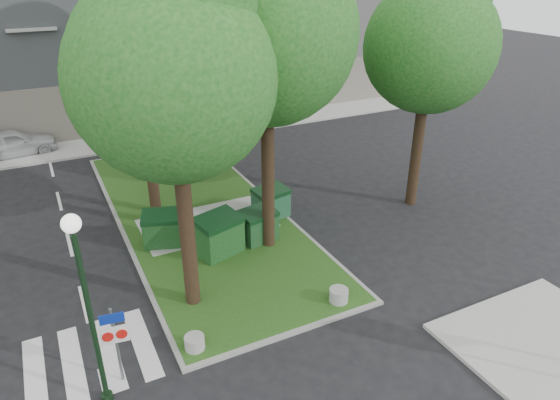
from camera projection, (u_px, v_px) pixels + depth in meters
ground at (274, 339)px, 13.82m from camera, size 120.00×120.00×0.00m
median_island at (199, 214)px, 20.42m from camera, size 6.00×16.00×0.12m
median_kerb at (199, 214)px, 20.42m from camera, size 6.30×16.30×0.10m
sidewalk_corner at (544, 342)px, 13.62m from camera, size 5.00×4.00×0.12m
building_sidewalk at (132, 140)px, 28.64m from camera, size 42.00×3.00×0.12m
zebra_crossing at (125, 347)px, 13.50m from camera, size 5.00×3.00×0.01m
tree_median_near_left at (174, 58)px, 12.10m from camera, size 5.20×5.20×10.53m
tree_median_near_right at (268, 15)px, 14.83m from camera, size 5.60×5.60×11.46m
tree_median_mid at (137, 37)px, 17.67m from camera, size 4.80×4.80×9.99m
tree_street_right at (432, 33)px, 18.50m from camera, size 5.00×5.00×10.06m
dumpster_a at (163, 229)px, 17.92m from camera, size 1.61×1.36×1.27m
dumpster_b at (219, 235)px, 17.34m from camera, size 1.83×1.51×1.46m
dumpster_c at (258, 225)px, 18.20m from camera, size 1.49×1.18×1.24m
dumpster_d at (271, 203)px, 19.82m from camera, size 1.54×1.23×1.27m
bollard_left at (195, 342)px, 13.24m from camera, size 0.53×0.53×0.38m
bollard_right at (339, 295)px, 15.06m from camera, size 0.58×0.58×0.41m
bollard_mid at (230, 240)px, 17.97m from camera, size 0.61×0.61×0.44m
litter_bin at (203, 157)px, 25.11m from camera, size 0.39×0.39×0.69m
street_lamp at (85, 292)px, 10.55m from camera, size 0.40×0.40×4.99m
traffic_sign_pole at (115, 335)px, 11.86m from camera, size 0.66×0.12×2.20m
car_white at (12, 143)px, 26.19m from camera, size 4.51×2.29×1.47m
car_silver at (207, 135)px, 27.37m from camera, size 4.44×1.85×1.43m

